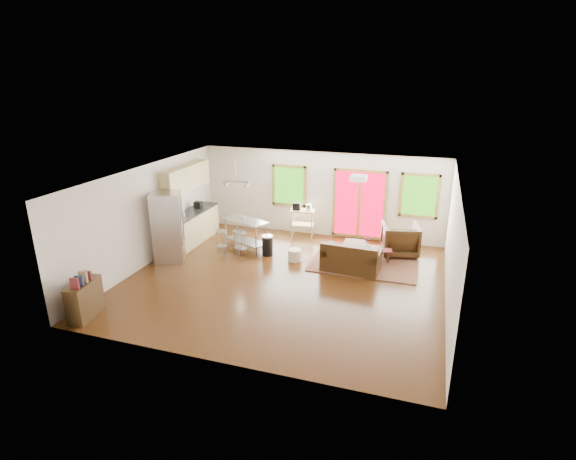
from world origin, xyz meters
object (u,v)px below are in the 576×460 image
(loveseat, at_px, (351,260))
(island, at_px, (246,229))
(rug, at_px, (365,261))
(armchair, at_px, (400,238))
(refrigerator, at_px, (168,227))
(kitchen_cart, at_px, (302,214))
(ottoman, at_px, (354,249))
(coffee_table, at_px, (373,251))

(loveseat, height_order, island, island)
(rug, relative_size, loveseat, 1.85)
(armchair, bearing_deg, loveseat, 40.82)
(rug, distance_m, armchair, 1.26)
(armchair, height_order, island, armchair)
(refrigerator, height_order, kitchen_cart, refrigerator)
(loveseat, bearing_deg, kitchen_cart, 136.59)
(ottoman, bearing_deg, island, -171.44)
(loveseat, distance_m, armchair, 1.86)
(loveseat, relative_size, armchair, 1.52)
(ottoman, bearing_deg, kitchen_cart, 151.78)
(coffee_table, height_order, ottoman, ottoman)
(kitchen_cart, bearing_deg, ottoman, -28.22)
(rug, distance_m, island, 3.47)
(island, bearing_deg, ottoman, 8.56)
(loveseat, relative_size, kitchen_cart, 1.36)
(refrigerator, bearing_deg, loveseat, -14.81)
(coffee_table, bearing_deg, ottoman, 153.51)
(ottoman, distance_m, refrigerator, 5.09)
(rug, height_order, loveseat, loveseat)
(island, bearing_deg, armchair, 11.91)
(loveseat, xyz_separation_m, refrigerator, (-4.77, -0.81, 0.63))
(ottoman, bearing_deg, armchair, 20.09)
(ottoman, relative_size, refrigerator, 0.30)
(rug, height_order, island, island)
(refrigerator, bearing_deg, rug, -8.12)
(ottoman, height_order, refrigerator, refrigerator)
(refrigerator, bearing_deg, kitchen_cart, 20.28)
(rug, bearing_deg, loveseat, -112.03)
(armchair, relative_size, island, 0.66)
(rug, height_order, refrigerator, refrigerator)
(loveseat, distance_m, island, 3.22)
(armchair, relative_size, ottoman, 1.73)
(loveseat, height_order, kitchen_cart, kitchen_cart)
(rug, bearing_deg, island, -178.93)
(loveseat, bearing_deg, coffee_table, 63.85)
(kitchen_cart, bearing_deg, rug, -32.08)
(coffee_table, height_order, refrigerator, refrigerator)
(rug, xyz_separation_m, refrigerator, (-5.04, -1.47, 0.92))
(rug, relative_size, armchair, 2.81)
(coffee_table, distance_m, island, 3.62)
(loveseat, height_order, refrigerator, refrigerator)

